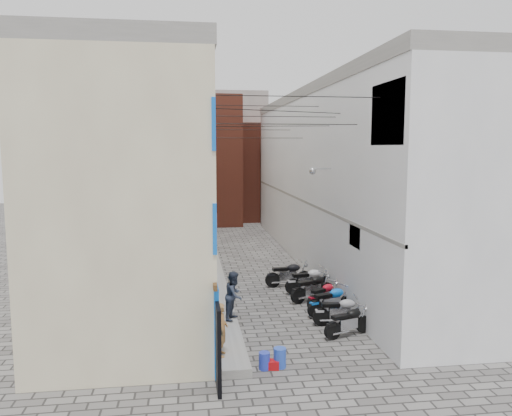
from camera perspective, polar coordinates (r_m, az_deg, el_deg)
name	(u,v)px	position (r m, az deg, el deg)	size (l,w,h in m)	color
ground	(312,375)	(14.13, 6.37, -18.39)	(90.00, 90.00, 0.00)	#524F4D
plinth	(211,262)	(26.07, -5.17, -6.21)	(0.90, 26.00, 0.25)	gray
building_left	(151,179)	(25.42, -11.90, 3.31)	(5.10, 27.00, 9.00)	beige
building_right	(344,177)	(26.70, 10.04, 3.54)	(5.94, 26.00, 9.00)	silver
building_far_brick_left	(202,161)	(40.39, -6.22, 5.41)	(6.00, 6.00, 10.00)	brown
building_far_brick_right	(260,171)	(42.87, 0.43, 4.20)	(5.00, 6.00, 8.00)	brown
building_far_concrete	(221,153)	(46.48, -3.98, 6.24)	(8.00, 5.00, 11.00)	gray
far_shopfront	(230,211)	(38.01, -3.00, -0.40)	(2.00, 0.30, 2.40)	black
overhead_wires	(267,120)	(20.29, 1.24, 10.01)	(5.80, 13.02, 1.32)	black
motorcycle_a	(349,320)	(16.65, 10.55, -12.49)	(0.58, 1.83, 1.06)	black
motorcycle_b	(341,310)	(17.52, 9.69, -11.38)	(0.61, 1.93, 1.12)	#99989D
motorcycle_c	(332,299)	(18.52, 8.64, -10.27)	(0.64, 2.01, 1.16)	blue
motorcycle_d	(324,293)	(19.41, 7.83, -9.63)	(0.57, 1.80, 1.04)	#AD0C1D
motorcycle_e	(313,286)	(20.04, 6.50, -8.87)	(0.65, 2.05, 1.19)	black
motorcycle_f	(309,279)	(21.04, 6.11, -8.06)	(0.66, 2.10, 1.21)	#B3B2B7
motorcycle_g	(289,273)	(21.94, 3.75, -7.42)	(0.66, 2.09, 1.21)	black
person_a	(221,329)	(14.30, -3.99, -13.67)	(0.55, 0.36, 1.51)	#9F6D3A
person_b	(234,295)	(17.11, -2.51, -9.93)	(0.80, 0.62, 1.65)	#2E3545
water_jug_near	(264,361)	(14.25, 0.96, -17.06)	(0.31, 0.31, 0.48)	#2436B8
water_jug_far	(280,358)	(14.36, 2.74, -16.72)	(0.35, 0.35, 0.55)	blue
red_crate	(272,365)	(14.33, 1.87, -17.45)	(0.38, 0.28, 0.24)	#A60B10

